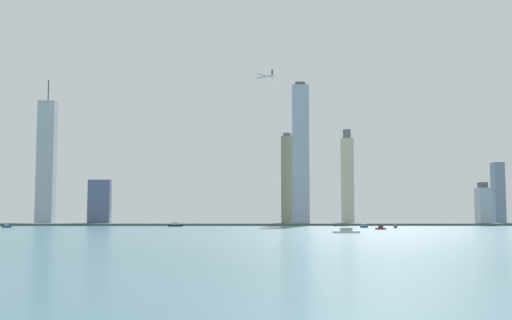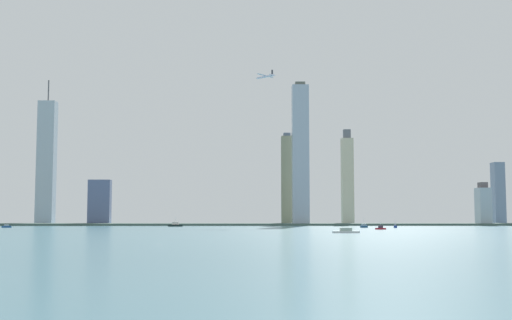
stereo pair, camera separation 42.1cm
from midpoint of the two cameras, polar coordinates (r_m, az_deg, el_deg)
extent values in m
plane|color=#437180|center=(273.76, -8.40, -7.18)|extent=(6000.00, 6000.00, 0.00)
cube|color=#486056|center=(767.04, -3.49, -5.65)|extent=(998.23, 45.53, 2.55)
cube|color=#A1AEBC|center=(878.38, -17.88, -0.22)|extent=(21.70, 17.07, 159.01)
cylinder|color=#4C4C51|center=(890.57, -17.72, 5.79)|extent=(1.60, 1.60, 28.02)
cube|color=#9EAEBD|center=(816.60, 19.25, -3.88)|extent=(13.94, 20.62, 44.29)
cube|color=#5C5255|center=(817.34, 19.20, -2.09)|extent=(8.36, 12.37, 6.60)
cube|color=slate|center=(808.94, 2.72, -1.81)|extent=(13.96, 16.75, 110.05)
cube|color=#4E5B6D|center=(814.06, 2.70, 2.21)|extent=(8.38, 10.05, 4.29)
cube|color=slate|center=(891.49, 20.41, -2.76)|extent=(13.47, 16.07, 79.83)
cube|color=slate|center=(817.34, -13.54, -3.63)|extent=(26.79, 12.87, 55.21)
cube|color=#9FABBE|center=(769.30, 3.89, 0.44)|extent=(19.50, 18.06, 165.69)
cube|color=#5B6056|center=(781.81, 3.86, 6.64)|extent=(11.70, 10.83, 4.06)
cube|color=beige|center=(864.84, 7.99, -1.85)|extent=(15.59, 12.02, 113.52)
cube|color=slate|center=(870.40, 7.94, 2.27)|extent=(9.35, 7.21, 11.71)
cube|color=silver|center=(430.27, 7.87, -6.26)|extent=(17.11, 6.54, 1.37)
cube|color=#96AA9D|center=(430.23, 7.87, -6.03)|extent=(7.53, 4.57, 2.02)
cube|color=navy|center=(672.41, -21.01, -5.48)|extent=(7.72, 8.81, 1.56)
cube|color=#99A6AC|center=(672.39, -21.00, -5.35)|extent=(4.07, 4.38, 1.51)
cube|color=navy|center=(626.79, 12.09, -5.73)|extent=(2.29, 6.26, 2.21)
cube|color=#909B9F|center=(626.76, 12.08, -5.53)|extent=(1.55, 2.77, 2.09)
cylinder|color=silver|center=(626.73, 12.08, -5.29)|extent=(0.24, 0.24, 3.13)
cube|color=black|center=(700.25, -7.08, -5.71)|extent=(15.25, 6.36, 2.04)
cube|color=silver|center=(700.22, -7.07, -5.51)|extent=(6.77, 4.31, 2.88)
cylinder|color=silver|center=(700.19, -7.07, -5.19)|extent=(0.24, 0.24, 5.04)
cube|color=navy|center=(635.70, 9.41, -5.76)|extent=(8.05, 17.76, 2.10)
cube|color=#8FAAAE|center=(635.67, 9.40, -5.59)|extent=(5.16, 7.99, 1.66)
cylinder|color=silver|center=(635.64, 9.40, -5.24)|extent=(0.24, 0.24, 6.08)
cube|color=#B0212E|center=(548.25, 10.84, -5.93)|extent=(8.67, 3.25, 1.31)
cube|color=#3D3241|center=(548.22, 10.84, -5.75)|extent=(3.83, 2.22, 2.11)
cylinder|color=silver|center=(548.18, 10.83, -5.44)|extent=(0.24, 0.24, 3.72)
cylinder|color=silver|center=(750.67, 0.81, 7.31)|extent=(19.62, 18.16, 2.48)
sphere|color=silver|center=(758.46, 0.11, 7.19)|extent=(2.48, 2.48, 2.48)
cube|color=silver|center=(750.91, 0.81, 7.40)|extent=(20.18, 21.78, 0.50)
cube|color=silver|center=(744.30, 1.41, 7.45)|extent=(7.82, 8.31, 0.40)
cube|color=#2D333D|center=(745.03, 1.41, 7.70)|extent=(1.85, 1.75, 5.00)
camera|label=1|loc=(0.21, -90.02, 0.00)|focal=45.72mm
camera|label=2|loc=(0.21, 89.98, 0.00)|focal=45.72mm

